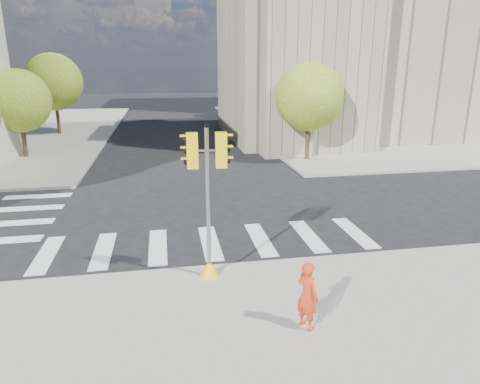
% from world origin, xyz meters
% --- Properties ---
extents(ground, '(160.00, 160.00, 0.00)m').
position_xyz_m(ground, '(0.00, 0.00, 0.00)').
color(ground, black).
rests_on(ground, ground).
extents(sidewalk_far_right, '(28.00, 40.00, 0.15)m').
position_xyz_m(sidewalk_far_right, '(20.00, 26.00, 0.07)').
color(sidewalk_far_right, gray).
rests_on(sidewalk_far_right, ground).
extents(civic_building, '(26.00, 16.00, 19.39)m').
position_xyz_m(civic_building, '(15.59, 19.12, 7.26)').
color(civic_building, gray).
rests_on(civic_building, ground).
extents(tree_lw_mid, '(4.00, 4.00, 5.77)m').
position_xyz_m(tree_lw_mid, '(-10.50, 14.00, 3.76)').
color(tree_lw_mid, '#382616').
rests_on(tree_lw_mid, ground).
extents(tree_lw_far, '(4.80, 4.80, 6.95)m').
position_xyz_m(tree_lw_far, '(-10.50, 24.00, 4.54)').
color(tree_lw_far, '#382616').
rests_on(tree_lw_far, ground).
extents(tree_re_near, '(4.20, 4.20, 6.16)m').
position_xyz_m(tree_re_near, '(7.50, 10.00, 4.05)').
color(tree_re_near, '#382616').
rests_on(tree_re_near, ground).
extents(tree_re_mid, '(4.60, 4.60, 6.66)m').
position_xyz_m(tree_re_mid, '(7.50, 22.00, 4.35)').
color(tree_re_mid, '#382616').
rests_on(tree_re_mid, ground).
extents(tree_re_far, '(4.00, 4.00, 5.88)m').
position_xyz_m(tree_re_far, '(7.50, 34.00, 3.87)').
color(tree_re_far, '#382616').
rests_on(tree_re_far, ground).
extents(lamp_near, '(0.35, 0.18, 8.11)m').
position_xyz_m(lamp_near, '(8.00, 14.00, 4.58)').
color(lamp_near, black).
rests_on(lamp_near, sidewalk_far_right).
extents(lamp_far, '(0.35, 0.18, 8.11)m').
position_xyz_m(lamp_far, '(8.00, 28.00, 4.58)').
color(lamp_far, black).
rests_on(lamp_far, sidewalk_far_right).
extents(traffic_signal, '(1.07, 0.56, 4.38)m').
position_xyz_m(traffic_signal, '(-0.41, -4.70, 2.00)').
color(traffic_signal, yellow).
rests_on(traffic_signal, sidewalk_near).
extents(photographer, '(0.63, 0.71, 1.64)m').
position_xyz_m(photographer, '(1.51, -7.59, 0.97)').
color(photographer, red).
rests_on(photographer, sidewalk_near).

